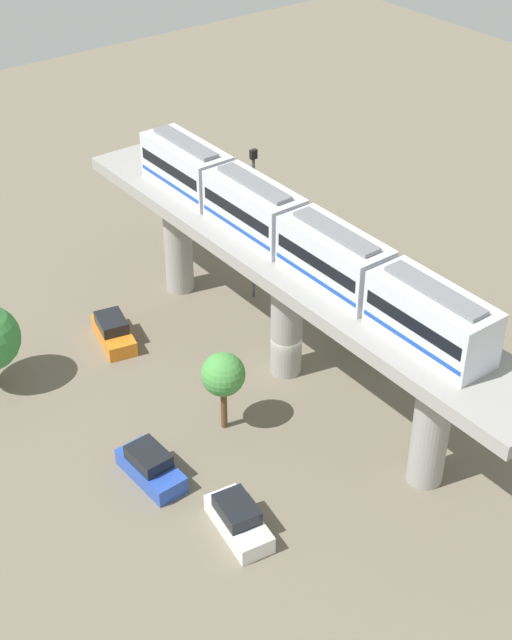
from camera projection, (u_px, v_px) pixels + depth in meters
The scene contains 9 objects.
ground_plane at pixel (286, 370), 55.79m from camera, with size 120.00×120.00×0.00m, color #706654.
viaduct at pixel (288, 282), 52.15m from camera, with size 5.20×35.80×8.21m.
train at pixel (292, 232), 50.03m from camera, with size 2.64×27.45×3.24m.
parked_car_orange at pixel (113, 332), 57.79m from camera, with size 2.70×4.50×1.76m.
parked_car_blue at pixel (151, 467), 47.82m from camera, with size 1.95×4.26×1.76m.
parked_car_white at pixel (238, 520), 44.79m from camera, with size 2.42×4.43×1.76m.
tree_mid_lot at pixel (374, 292), 55.57m from camera, with size 3.95×3.95×6.04m.
tree_far_corner at pixel (223, 375), 49.46m from camera, with size 2.45×2.45×4.95m.
signal_post at pixel (254, 220), 59.13m from camera, with size 0.44×0.28×10.81m.
Camera 1 is at (-28.11, -33.95, 34.38)m, focal length 51.32 mm.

